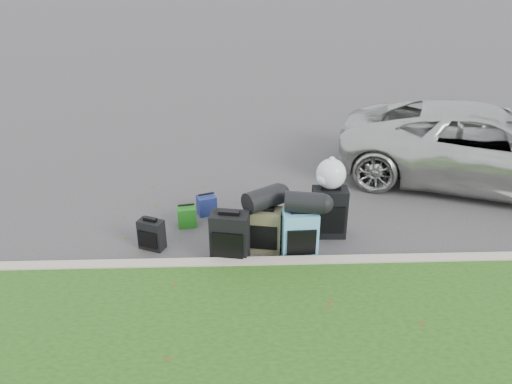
{
  "coord_description": "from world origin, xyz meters",
  "views": [
    {
      "loc": [
        -0.33,
        -6.41,
        3.79
      ],
      "look_at": [
        -0.1,
        0.2,
        0.55
      ],
      "focal_mm": 35.0,
      "sensor_mm": 36.0,
      "label": 1
    }
  ],
  "objects_px": {
    "suitcase_large_black_left": "(230,238)",
    "tote_navy": "(207,205)",
    "suitcase_small_black": "(152,235)",
    "suitcase_olive": "(265,230)",
    "suitcase_large_black_right": "(329,212)",
    "suitcase_teal": "(300,234)",
    "suv": "(484,147)",
    "tote_green": "(187,216)"
  },
  "relations": [
    {
      "from": "suitcase_large_black_left",
      "to": "tote_navy",
      "type": "distance_m",
      "value": 1.41
    },
    {
      "from": "suitcase_olive",
      "to": "suitcase_large_black_right",
      "type": "height_order",
      "value": "suitcase_large_black_right"
    },
    {
      "from": "suitcase_teal",
      "to": "suitcase_large_black_right",
      "type": "bearing_deg",
      "value": 45.83
    },
    {
      "from": "suitcase_teal",
      "to": "suitcase_olive",
      "type": "bearing_deg",
      "value": 156.61
    },
    {
      "from": "suitcase_large_black_left",
      "to": "tote_green",
      "type": "bearing_deg",
      "value": 134.49
    },
    {
      "from": "tote_green",
      "to": "tote_navy",
      "type": "distance_m",
      "value": 0.46
    },
    {
      "from": "tote_navy",
      "to": "suitcase_olive",
      "type": "bearing_deg",
      "value": -70.67
    },
    {
      "from": "suitcase_teal",
      "to": "tote_green",
      "type": "height_order",
      "value": "suitcase_teal"
    },
    {
      "from": "suitcase_large_black_left",
      "to": "suitcase_large_black_right",
      "type": "xyz_separation_m",
      "value": [
        1.42,
        0.63,
        0.02
      ]
    },
    {
      "from": "suitcase_small_black",
      "to": "suitcase_large_black_left",
      "type": "xyz_separation_m",
      "value": [
        1.09,
        -0.35,
        0.14
      ]
    },
    {
      "from": "suitcase_olive",
      "to": "suitcase_teal",
      "type": "bearing_deg",
      "value": -10.18
    },
    {
      "from": "suitcase_small_black",
      "to": "suitcase_large_black_right",
      "type": "xyz_separation_m",
      "value": [
        2.51,
        0.28,
        0.15
      ]
    },
    {
      "from": "suv",
      "to": "suitcase_teal",
      "type": "xyz_separation_m",
      "value": [
        -3.47,
        -2.27,
        -0.34
      ]
    },
    {
      "from": "suitcase_small_black",
      "to": "suitcase_olive",
      "type": "bearing_deg",
      "value": 19.48
    },
    {
      "from": "suv",
      "to": "tote_green",
      "type": "height_order",
      "value": "suv"
    },
    {
      "from": "suitcase_small_black",
      "to": "suitcase_olive",
      "type": "height_order",
      "value": "suitcase_olive"
    },
    {
      "from": "suitcase_small_black",
      "to": "tote_green",
      "type": "xyz_separation_m",
      "value": [
        0.43,
        0.62,
        -0.06
      ]
    },
    {
      "from": "suv",
      "to": "suitcase_small_black",
      "type": "xyz_separation_m",
      "value": [
        -5.5,
        -2.0,
        -0.46
      ]
    },
    {
      "from": "tote_green",
      "to": "tote_navy",
      "type": "relative_size",
      "value": 1.01
    },
    {
      "from": "suv",
      "to": "tote_navy",
      "type": "bearing_deg",
      "value": 123.14
    },
    {
      "from": "suv",
      "to": "suitcase_teal",
      "type": "distance_m",
      "value": 4.16
    },
    {
      "from": "tote_green",
      "to": "suitcase_teal",
      "type": "bearing_deg",
      "value": -38.69
    },
    {
      "from": "suitcase_large_black_right",
      "to": "suitcase_teal",
      "type": "bearing_deg",
      "value": -129.64
    },
    {
      "from": "suitcase_small_black",
      "to": "suitcase_teal",
      "type": "distance_m",
      "value": 2.05
    },
    {
      "from": "suitcase_teal",
      "to": "tote_navy",
      "type": "height_order",
      "value": "suitcase_teal"
    },
    {
      "from": "suitcase_large_black_left",
      "to": "tote_green",
      "type": "height_order",
      "value": "suitcase_large_black_left"
    },
    {
      "from": "suitcase_teal",
      "to": "suitcase_small_black",
      "type": "bearing_deg",
      "value": 169.88
    },
    {
      "from": "suitcase_large_black_left",
      "to": "tote_navy",
      "type": "bearing_deg",
      "value": 116.25
    },
    {
      "from": "suitcase_olive",
      "to": "suitcase_teal",
      "type": "height_order",
      "value": "suitcase_teal"
    },
    {
      "from": "suitcase_olive",
      "to": "tote_green",
      "type": "relative_size",
      "value": 2.03
    },
    {
      "from": "suitcase_large_black_left",
      "to": "suitcase_teal",
      "type": "height_order",
      "value": "suitcase_large_black_left"
    },
    {
      "from": "suv",
      "to": "suitcase_small_black",
      "type": "bearing_deg",
      "value": 131.22
    },
    {
      "from": "suitcase_large_black_left",
      "to": "tote_navy",
      "type": "relative_size",
      "value": 2.34
    },
    {
      "from": "suitcase_olive",
      "to": "suitcase_teal",
      "type": "relative_size",
      "value": 0.93
    },
    {
      "from": "suv",
      "to": "tote_navy",
      "type": "xyz_separation_m",
      "value": [
        -4.8,
        -1.01,
        -0.53
      ]
    },
    {
      "from": "suitcase_large_black_left",
      "to": "tote_navy",
      "type": "xyz_separation_m",
      "value": [
        -0.39,
        1.34,
        -0.2
      ]
    },
    {
      "from": "suv",
      "to": "suitcase_teal",
      "type": "bearing_deg",
      "value": 144.4
    },
    {
      "from": "suitcase_large_black_right",
      "to": "suitcase_small_black",
      "type": "bearing_deg",
      "value": -171.79
    },
    {
      "from": "suitcase_large_black_right",
      "to": "tote_green",
      "type": "relative_size",
      "value": 2.41
    },
    {
      "from": "tote_navy",
      "to": "suv",
      "type": "bearing_deg",
      "value": -7.31
    },
    {
      "from": "suitcase_small_black",
      "to": "suitcase_large_black_right",
      "type": "bearing_deg",
      "value": 29.12
    },
    {
      "from": "suitcase_olive",
      "to": "tote_navy",
      "type": "relative_size",
      "value": 2.06
    }
  ]
}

